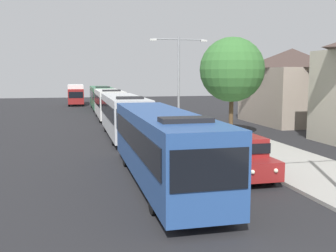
{
  "coord_description": "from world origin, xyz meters",
  "views": [
    {
      "loc": [
        -4.91,
        -5.87,
        4.6
      ],
      "look_at": [
        -0.22,
        13.94,
        2.0
      ],
      "focal_mm": 42.54,
      "sensor_mm": 36.0,
      "label": 1
    }
  ],
  "objects": [
    {
      "name": "house_distant_gabled",
      "position": [
        15.38,
        28.64,
        3.64
      ],
      "size": [
        7.18,
        9.66,
        7.14
      ],
      "color": "gray",
      "rests_on": "ground_plane"
    },
    {
      "name": "bus_middle",
      "position": [
        -1.3,
        36.58,
        1.69
      ],
      "size": [
        2.58,
        10.52,
        3.21
      ],
      "color": "silver",
      "rests_on": "ground_plane"
    },
    {
      "name": "roadside_tree",
      "position": [
        6.44,
        21.69,
        5.01
      ],
      "size": [
        4.74,
        4.74,
        7.24
      ],
      "color": "#4C3823",
      "rests_on": "sidewalk"
    },
    {
      "name": "white_suv",
      "position": [
        2.4,
        10.7,
        1.03
      ],
      "size": [
        1.86,
        4.72,
        1.9
      ],
      "color": "maroon",
      "rests_on": "ground_plane"
    },
    {
      "name": "bus_second_in_line",
      "position": [
        -1.3,
        23.7,
        1.69
      ],
      "size": [
        2.58,
        11.37,
        3.21
      ],
      "color": "silver",
      "rests_on": "ground_plane"
    },
    {
      "name": "bus_fourth_in_line",
      "position": [
        -1.3,
        48.84,
        1.69
      ],
      "size": [
        2.58,
        11.77,
        3.21
      ],
      "color": "#33724C",
      "rests_on": "ground_plane"
    },
    {
      "name": "streetlamp_mid",
      "position": [
        4.1,
        28.08,
        4.88
      ],
      "size": [
        5.11,
        0.28,
        7.75
      ],
      "color": "gray",
      "rests_on": "sidewalk"
    },
    {
      "name": "bus_lead",
      "position": [
        -1.3,
        10.5,
        1.69
      ],
      "size": [
        2.58,
        12.38,
        3.21
      ],
      "color": "#284C8C",
      "rests_on": "ground_plane"
    },
    {
      "name": "box_truck_oncoming",
      "position": [
        -4.6,
        58.5,
        1.72
      ],
      "size": [
        2.35,
        8.31,
        3.15
      ],
      "color": "maroon",
      "rests_on": "ground_plane"
    }
  ]
}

